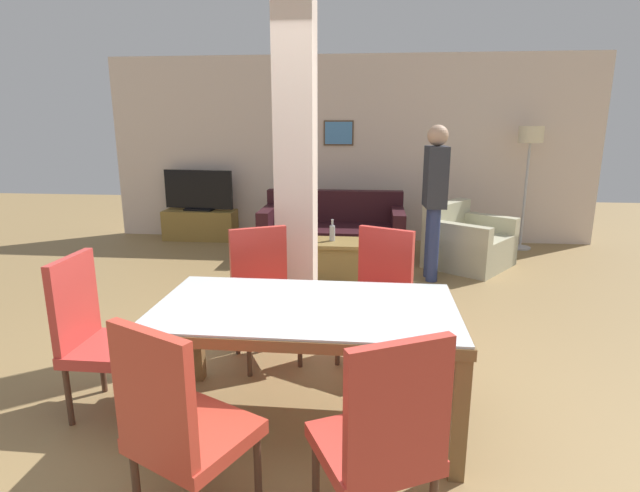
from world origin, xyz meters
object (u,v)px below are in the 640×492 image
dining_chair_near_left (179,423)px  bottle (332,233)px  dining_table (306,328)px  coffee_table (332,259)px  dining_chair_far_left (264,291)px  tv_screen (198,191)px  armchair (467,244)px  standing_person (435,192)px  dining_chair_far_right (378,292)px  tv_stand (200,225)px  dining_chair_head_left (96,331)px  sofa (333,235)px  dining_chair_near_right (382,436)px  floor_lamp (530,146)px

dining_chair_near_left → bottle: 3.78m
dining_chair_near_left → bottle: (0.35, 3.77, 0.00)m
dining_table → coffee_table: size_ratio=2.33×
dining_chair_far_left → tv_screen: (-1.81, 3.77, 0.22)m
armchair → coffee_table: bearing=-32.5°
tv_screen → standing_person: bearing=159.2°
dining_chair_far_right → dining_chair_far_left: same height
tv_stand → tv_screen: size_ratio=1.02×
dining_chair_head_left → bottle: (1.22, 2.90, 0.00)m
dining_table → sofa: sofa is taller
dining_chair_head_left → dining_chair_far_left: 1.19m
dining_chair_far_right → bottle: bearing=-50.4°
dining_chair_far_left → dining_table: bearing=90.0°
dining_chair_far_left → tv_screen: bearing=-91.9°
dining_table → coffee_table: bearing=91.6°
sofa → standing_person: 1.66m
coffee_table → dining_chair_near_right: bearing=-82.3°
bottle → coffee_table: bearing=-105.4°
floor_lamp → standing_person: bearing=-132.3°
tv_stand → standing_person: size_ratio=0.63×
dining_chair_head_left → floor_lamp: size_ratio=0.58×
coffee_table → tv_stand: 2.76m
dining_chair_far_right → floor_lamp: floor_lamp is taller
dining_chair_head_left → armchair: bearing=141.1°
dining_chair_far_left → tv_screen: 4.18m
tv_stand → standing_person: bearing=-26.7°
armchair → tv_stand: 3.95m
dining_chair_near_right → armchair: 4.55m
coffee_table → standing_person: size_ratio=0.43×
armchair → floor_lamp: floor_lamp is taller
dining_chair_far_left → bottle: bearing=-127.2°
sofa → armchair: 1.73m
armchair → tv_stand: size_ratio=1.15×
dining_chair_near_left → tv_screen: bearing=134.6°
dining_chair_head_left → sofa: size_ratio=0.53×
standing_person → armchair: bearing=-43.2°
dining_chair_near_left → bottle: size_ratio=3.97×
coffee_table → floor_lamp: floor_lamp is taller
dining_chair_far_right → bottle: dining_chair_far_right is taller
dining_chair_far_right → tv_stand: (-2.66, 3.70, -0.30)m
dining_chair_near_left → dining_chair_near_right: size_ratio=1.00×
sofa → dining_chair_head_left: bearing=73.3°
dining_chair_far_right → dining_chair_head_left: bearing=53.1°
dining_table → dining_chair_far_left: 0.94m
bottle → tv_screen: bearing=141.9°
tv_screen → dining_chair_near_left: bearing=114.2°
armchair → bottle: armchair is taller
floor_lamp → dining_chair_near_left: bearing=-118.5°
dining_table → dining_chair_head_left: dining_chair_head_left is taller
tv_screen → dining_chair_near_right: bearing=121.9°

